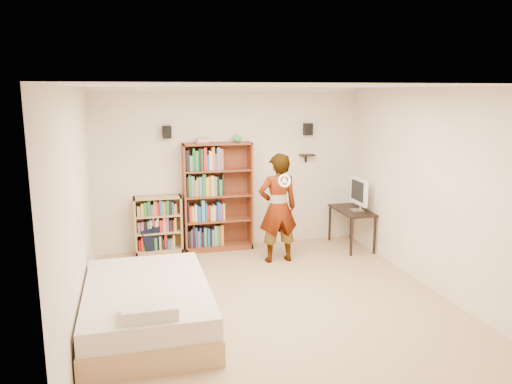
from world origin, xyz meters
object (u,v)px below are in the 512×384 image
(computer_desk, at_px, (351,228))
(daybed, at_px, (147,301))
(person, at_px, (278,208))
(tall_bookshelf, at_px, (218,197))
(low_bookshelf, at_px, (158,225))

(computer_desk, relative_size, daybed, 0.46)
(person, bearing_deg, computer_desk, -167.03)
(daybed, bearing_deg, tall_bookshelf, 63.94)
(computer_desk, height_order, daybed, computer_desk)
(low_bookshelf, distance_m, person, 2.02)
(computer_desk, bearing_deg, tall_bookshelf, 168.76)
(tall_bookshelf, relative_size, low_bookshelf, 1.89)
(tall_bookshelf, height_order, low_bookshelf, tall_bookshelf)
(computer_desk, bearing_deg, person, -164.90)
(low_bookshelf, bearing_deg, daybed, -96.28)
(low_bookshelf, bearing_deg, computer_desk, -8.23)
(computer_desk, relative_size, person, 0.57)
(tall_bookshelf, bearing_deg, computer_desk, -11.24)
(tall_bookshelf, height_order, daybed, tall_bookshelf)
(low_bookshelf, distance_m, daybed, 2.68)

